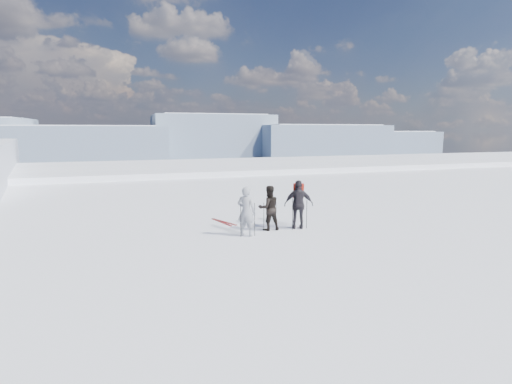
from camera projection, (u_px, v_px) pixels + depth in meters
lake_basin at (192, 230)px, 42.44m from camera, size 820.00×820.00×71.62m
far_mountain_range at (154, 140)px, 449.55m from camera, size 770.00×110.00×53.00m
skier_grey at (246, 211)px, 15.20m from camera, size 0.84×0.78×1.92m
skier_dark at (269, 208)px, 16.12m from camera, size 0.90×0.70×1.82m
skier_pack at (299, 205)px, 16.33m from camera, size 1.28×0.88×2.01m
backpack at (299, 172)px, 16.37m from camera, size 0.49×0.38×0.60m
ski_poles at (273, 217)px, 15.84m from camera, size 2.96×0.60×1.37m
skis_loose at (223, 222)px, 17.59m from camera, size 0.78×1.66×0.03m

